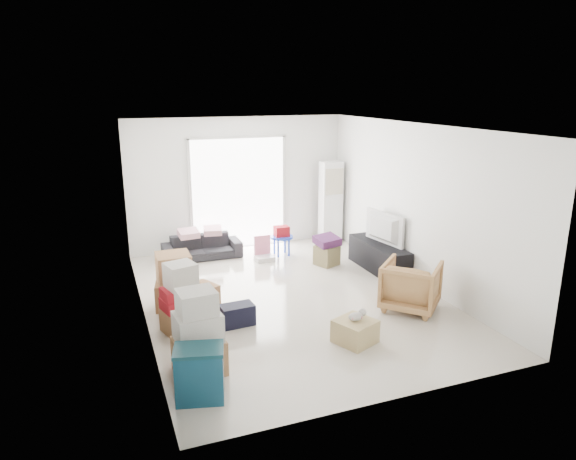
% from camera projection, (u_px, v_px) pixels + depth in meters
% --- Properties ---
extents(room_shell, '(4.98, 6.48, 3.18)m').
position_uv_depth(room_shell, '(290.00, 216.00, 7.86)').
color(room_shell, '#BEB6A9').
rests_on(room_shell, ground).
extents(sliding_door, '(2.10, 0.04, 2.33)m').
position_uv_depth(sliding_door, '(239.00, 189.00, 10.57)').
color(sliding_door, white).
rests_on(sliding_door, room_shell).
extents(ac_tower, '(0.45, 0.30, 1.75)m').
position_uv_depth(ac_tower, '(331.00, 202.00, 11.04)').
color(ac_tower, white).
rests_on(ac_tower, room_shell).
extents(tv_console, '(0.46, 1.53, 0.51)m').
position_uv_depth(tv_console, '(379.00, 257.00, 9.43)').
color(tv_console, black).
rests_on(tv_console, room_shell).
extents(television, '(0.72, 1.07, 0.13)m').
position_uv_depth(television, '(380.00, 240.00, 9.34)').
color(television, black).
rests_on(television, tv_console).
extents(sofa, '(1.53, 0.45, 0.60)m').
position_uv_depth(sofa, '(202.00, 243.00, 10.08)').
color(sofa, '#232428').
rests_on(sofa, room_shell).
extents(pillow_left, '(0.38, 0.31, 0.11)m').
position_uv_depth(pillow_left, '(188.00, 228.00, 9.88)').
color(pillow_left, '#D79CB0').
rests_on(pillow_left, sofa).
extents(pillow_right, '(0.37, 0.31, 0.11)m').
position_uv_depth(pillow_right, '(212.00, 225.00, 10.09)').
color(pillow_right, '#D79CB0').
rests_on(pillow_right, sofa).
extents(armchair, '(1.09, 1.09, 0.82)m').
position_uv_depth(armchair, '(411.00, 283.00, 7.71)').
color(armchair, tan).
rests_on(armchair, room_shell).
extents(storage_bins, '(0.60, 0.49, 0.61)m').
position_uv_depth(storage_bins, '(200.00, 373.00, 5.47)').
color(storage_bins, navy).
rests_on(storage_bins, room_shell).
extents(box_stack_a, '(0.60, 0.52, 1.03)m').
position_uv_depth(box_stack_a, '(198.00, 336.00, 5.94)').
color(box_stack_a, '#A5794A').
rests_on(box_stack_a, room_shell).
extents(box_stack_b, '(0.61, 0.61, 0.99)m').
position_uv_depth(box_stack_b, '(182.00, 303.00, 6.96)').
color(box_stack_b, '#A5794A').
rests_on(box_stack_b, room_shell).
extents(box_stack_c, '(0.65, 0.58, 0.85)m').
position_uv_depth(box_stack_c, '(174.00, 281.00, 7.77)').
color(box_stack_c, '#A5794A').
rests_on(box_stack_c, room_shell).
extents(loose_box, '(0.58, 0.58, 0.36)m').
position_uv_depth(loose_box, '(201.00, 297.00, 7.79)').
color(loose_box, '#A5794A').
rests_on(loose_box, room_shell).
extents(duffel_bag, '(0.49, 0.31, 0.30)m').
position_uv_depth(duffel_bag, '(237.00, 315.00, 7.25)').
color(duffel_bag, black).
rests_on(duffel_bag, room_shell).
extents(ottoman, '(0.49, 0.49, 0.37)m').
position_uv_depth(ottoman, '(327.00, 255.00, 9.72)').
color(ottoman, olive).
rests_on(ottoman, room_shell).
extents(blanket, '(0.46, 0.46, 0.14)m').
position_uv_depth(blanket, '(327.00, 242.00, 9.65)').
color(blanket, '#512050').
rests_on(blanket, ottoman).
extents(kids_table, '(0.46, 0.46, 0.60)m').
position_uv_depth(kids_table, '(282.00, 235.00, 10.23)').
color(kids_table, blue).
rests_on(kids_table, room_shell).
extents(toy_walker, '(0.35, 0.31, 0.47)m').
position_uv_depth(toy_walker, '(264.00, 253.00, 10.02)').
color(toy_walker, silver).
rests_on(toy_walker, room_shell).
extents(wood_crate, '(0.61, 0.61, 0.31)m').
position_uv_depth(wood_crate, '(355.00, 331.00, 6.74)').
color(wood_crate, tan).
rests_on(wood_crate, room_shell).
extents(plush_bunny, '(0.27, 0.15, 0.14)m').
position_uv_depth(plush_bunny, '(357.00, 316.00, 6.70)').
color(plush_bunny, '#B2ADA8').
rests_on(plush_bunny, wood_crate).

